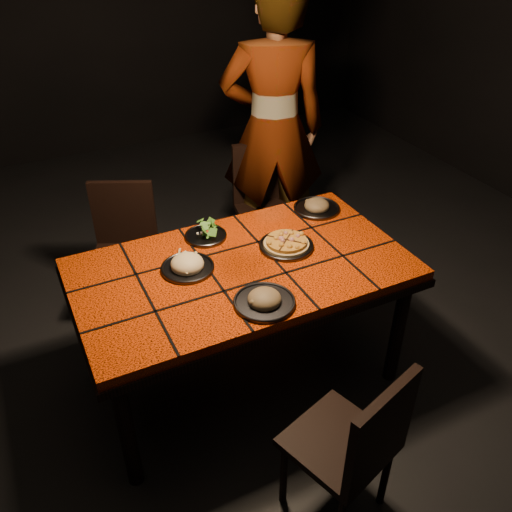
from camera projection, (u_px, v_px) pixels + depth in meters
name	position (u px, v px, depth m)	size (l,w,h in m)	color
room_shell	(239.00, 114.00, 2.19)	(6.04, 7.04, 3.08)	black
dining_table	(242.00, 278.00, 2.65)	(1.62, 0.92, 0.75)	red
chair_near	(356.00, 443.00, 2.09)	(0.47, 0.47, 0.83)	black
chair_far_left	(124.00, 242.00, 3.28)	(0.50, 0.50, 0.84)	black
chair_far_right	(264.00, 198.00, 3.71)	(0.45, 0.45, 0.86)	black
diner	(273.00, 129.00, 3.54)	(0.69, 0.45, 1.90)	brown
plate_pizza	(286.00, 244.00, 2.73)	(0.33, 0.33, 0.04)	#3D3C42
plate_pasta	(187.00, 265.00, 2.57)	(0.26, 0.26, 0.08)	#3D3C42
plate_salad	(206.00, 233.00, 2.80)	(0.22, 0.22, 0.07)	#3D3C42
plate_mushroom_a	(264.00, 300.00, 2.35)	(0.27, 0.27, 0.09)	#3D3C42
plate_mushroom_b	(317.00, 206.00, 3.05)	(0.26, 0.26, 0.08)	#3D3C42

